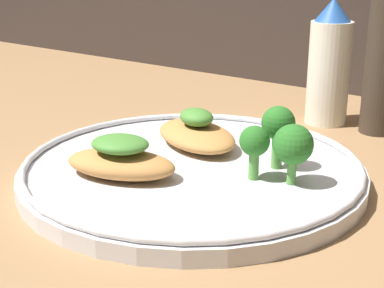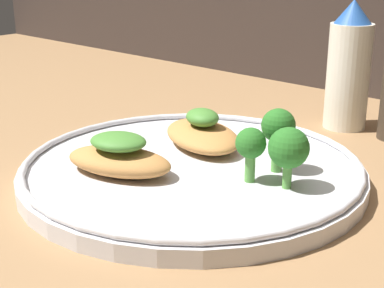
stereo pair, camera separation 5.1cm
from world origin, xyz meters
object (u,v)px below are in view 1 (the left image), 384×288
object	(u,v)px
sauce_bottle	(329,65)
pepper_grinder	(384,56)
plate	(192,170)
broccoli_bunch	(280,138)

from	to	relation	value
sauce_bottle	pepper_grinder	bearing A→B (deg)	-0.00
sauce_bottle	plate	bearing A→B (deg)	-95.16
sauce_bottle	pepper_grinder	world-z (taller)	pepper_grinder
sauce_bottle	pepper_grinder	size ratio (longest dim) A/B	0.78
plate	pepper_grinder	distance (cm)	26.03
plate	sauce_bottle	xyz separation A→B (cm)	(2.12, 23.49, 5.85)
plate	broccoli_bunch	xyz separation A→B (cm)	(7.41, 2.05, 3.86)
broccoli_bunch	pepper_grinder	xyz separation A→B (cm)	(0.87, 21.45, 3.68)
broccoli_bunch	sauce_bottle	distance (cm)	22.18
plate	broccoli_bunch	distance (cm)	8.60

